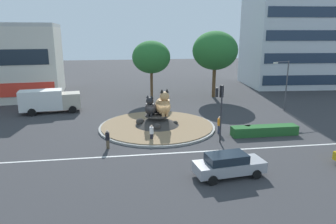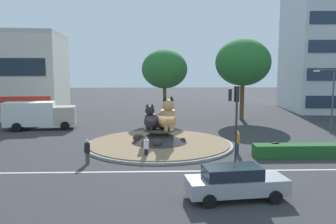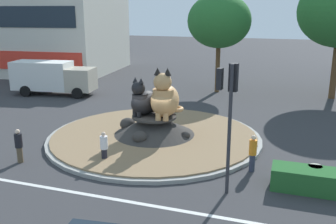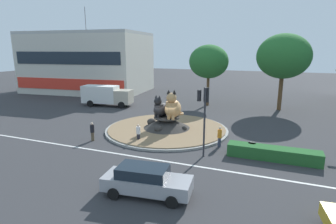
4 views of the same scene
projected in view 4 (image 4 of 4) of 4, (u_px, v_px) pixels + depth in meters
The scene contains 16 objects.
ground_plane at pixel (167, 130), 26.91m from camera, with size 160.00×160.00×0.00m, color #333335.
lane_centreline at pixel (131, 156), 20.46m from camera, with size 112.00×0.20×0.01m, color silver.
roundabout_island at pixel (167, 126), 26.83m from camera, with size 11.85×11.85×1.33m.
cat_statue_black at pixel (161, 109), 26.65m from camera, with size 1.89×2.24×2.15m.
cat_statue_calico at pixel (173, 107), 26.12m from camera, with size 1.86×2.89×2.77m.
traffic_light_mast at pixel (204, 107), 19.65m from camera, with size 0.76×0.48×5.11m.
shophouse_block at pixel (88, 62), 51.12m from camera, with size 22.39×15.28×14.76m.
clipped_hedge_strip at pixel (273, 154), 19.70m from camera, with size 6.38×1.20×0.90m, color #235B28.
broadleaf_tree_behind_island at pixel (284, 56), 34.40m from camera, with size 6.58×6.58×9.68m.
second_tree_near_tower at pixel (209, 62), 37.45m from camera, with size 5.34×5.34×8.36m.
pedestrian_black_shirt at pixel (92, 131), 23.65m from camera, with size 0.36×0.36×1.64m.
pedestrian_orange_shirt at pixel (220, 136), 22.14m from camera, with size 0.34×0.34×1.70m.
pedestrian_white_shirt at pixel (138, 133), 23.38m from camera, with size 0.36×0.36×1.54m.
hatchback_near_shophouse at pixel (146, 180), 14.82m from camera, with size 4.97×2.43×1.63m.
delivery_box_truck at pixel (106, 95), 38.08m from camera, with size 7.18×3.29×2.81m.
litter_bin at pixel (252, 149), 20.66m from camera, with size 0.56×0.56×0.90m.
Camera 4 is at (9.65, -23.96, 7.77)m, focal length 29.41 mm.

